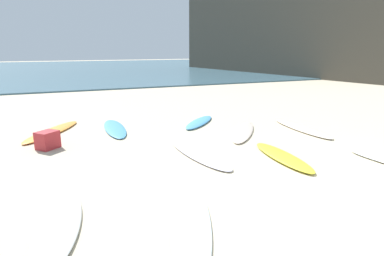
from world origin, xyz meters
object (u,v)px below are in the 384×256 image
(surfboard_0, at_px, (243,131))
(surfboard_7, at_px, (52,131))
(surfboard_3, at_px, (58,226))
(beach_cooler, at_px, (47,140))
(surfboard_6, at_px, (283,156))
(surfboard_9, at_px, (191,221))
(surfboard_8, at_px, (302,128))
(surfboard_1, at_px, (200,154))
(surfboard_10, at_px, (199,122))
(surfboard_2, at_px, (115,128))

(surfboard_0, bearing_deg, surfboard_7, 15.38)
(surfboard_3, distance_m, beach_cooler, 3.82)
(surfboard_3, height_order, surfboard_7, surfboard_3)
(surfboard_6, bearing_deg, surfboard_9, -143.88)
(surfboard_8, bearing_deg, surfboard_1, 18.86)
(surfboard_3, height_order, beach_cooler, beach_cooler)
(surfboard_6, distance_m, surfboard_9, 3.25)
(surfboard_1, distance_m, surfboard_6, 1.77)
(surfboard_10, bearing_deg, beach_cooler, 55.56)
(surfboard_8, bearing_deg, surfboard_0, -7.10)
(surfboard_1, distance_m, surfboard_7, 4.48)
(surfboard_10, height_order, beach_cooler, beach_cooler)
(surfboard_1, bearing_deg, surfboard_6, 144.76)
(surfboard_0, xyz_separation_m, surfboard_7, (-4.87, 2.06, 0.00))
(surfboard_2, distance_m, beach_cooler, 2.13)
(surfboard_6, height_order, surfboard_10, surfboard_6)
(surfboard_6, relative_size, surfboard_7, 0.81)
(surfboard_7, bearing_deg, surfboard_0, -171.49)
(surfboard_6, xyz_separation_m, surfboard_9, (-2.81, -1.64, -0.01))
(surfboard_9, xyz_separation_m, beach_cooler, (-1.78, 4.35, 0.18))
(surfboard_8, bearing_deg, surfboard_3, 28.21)
(surfboard_7, distance_m, surfboard_9, 6.11)
(surfboard_1, distance_m, surfboard_8, 3.78)
(surfboard_1, distance_m, surfboard_10, 3.08)
(surfboard_9, bearing_deg, surfboard_0, -108.40)
(surfboard_2, bearing_deg, beach_cooler, -142.80)
(surfboard_3, bearing_deg, surfboard_8, 33.96)
(surfboard_7, bearing_deg, surfboard_3, 121.93)
(surfboard_9, bearing_deg, surfboard_1, -95.31)
(beach_cooler, bearing_deg, surfboard_2, 34.64)
(surfboard_2, xyz_separation_m, surfboard_8, (4.95, -2.09, 0.00))
(surfboard_2, relative_size, surfboard_7, 0.92)
(beach_cooler, bearing_deg, surfboard_10, 12.60)
(surfboard_2, distance_m, surfboard_8, 5.38)
(surfboard_10, distance_m, beach_cooler, 4.41)
(surfboard_0, bearing_deg, surfboard_6, 118.46)
(surfboard_10, bearing_deg, surfboard_6, 137.40)
(surfboard_0, distance_m, surfboard_10, 1.64)
(surfboard_10, bearing_deg, surfboard_7, 35.39)
(surfboard_9, bearing_deg, surfboard_6, -128.28)
(beach_cooler, bearing_deg, surfboard_8, -7.48)
(surfboard_1, height_order, surfboard_7, surfboard_7)
(surfboard_1, distance_m, surfboard_9, 2.81)
(surfboard_0, xyz_separation_m, beach_cooler, (-4.97, 0.54, 0.17))
(surfboard_6, bearing_deg, surfboard_2, 131.74)
(surfboard_6, bearing_deg, surfboard_7, 142.55)
(surfboard_1, height_order, beach_cooler, beach_cooler)
(surfboard_3, relative_size, surfboard_9, 0.79)
(surfboard_8, bearing_deg, surfboard_9, 39.29)
(surfboard_1, height_order, surfboard_9, surfboard_1)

